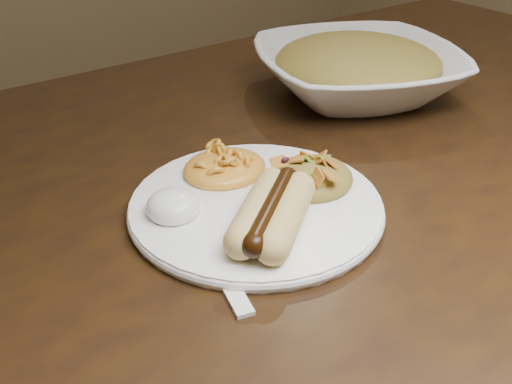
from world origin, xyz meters
TOP-DOWN VIEW (x-y plane):
  - table at (0.00, 0.00)m, footprint 1.60×0.90m
  - plate at (-0.07, -0.04)m, footprint 0.31×0.31m
  - hotdog at (-0.09, -0.08)m, footprint 0.11×0.12m
  - mac_and_cheese at (-0.06, 0.03)m, footprint 0.10×0.10m
  - sour_cream at (-0.15, -0.01)m, footprint 0.05×0.05m
  - taco_salad at (-0.01, -0.04)m, footprint 0.09×0.08m
  - fork at (-0.16, -0.10)m, footprint 0.06×0.16m
  - serving_bowl at (0.23, 0.13)m, footprint 0.37×0.37m
  - bowl_filling at (0.23, 0.13)m, footprint 0.27×0.27m

SIDE VIEW (x-z plane):
  - table at x=0.00m, z-range 0.28..1.03m
  - fork at x=-0.16m, z-range 0.75..0.75m
  - plate at x=-0.07m, z-range 0.75..0.76m
  - taco_salad at x=-0.01m, z-range 0.76..0.80m
  - sour_cream at x=-0.15m, z-range 0.76..0.79m
  - hotdog at x=-0.09m, z-range 0.76..0.79m
  - mac_and_cheese at x=-0.06m, z-range 0.76..0.80m
  - serving_bowl at x=0.23m, z-range 0.75..0.82m
  - bowl_filling at x=0.23m, z-range 0.77..0.83m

